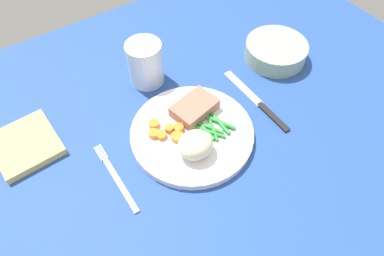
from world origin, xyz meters
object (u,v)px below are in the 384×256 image
Objects in this scene: dinner_plate at (192,133)px; napkin at (26,145)px; water_glass at (146,66)px; salad_bowl at (276,50)px; meat_portion at (195,108)px; knife at (257,101)px; fork at (116,178)px.

dinner_plate is 1.97× the size of napkin.
salad_bowl is (29.16, -10.57, -1.86)cm from water_glass.
meat_portion reaches higher than knife.
meat_portion is 34.09cm from napkin.
knife is at bearing -0.97° from dinner_plate.
water_glass is (0.38, 18.97, 3.43)cm from dinner_plate.
water_glass is at bearing 101.03° from meat_portion.
napkin is at bearing 172.73° from salad_bowl.
dinner_plate is 30.75cm from salad_bowl.
knife is 2.05× the size of water_glass.
meat_portion is (3.32, 3.87, 2.04)cm from dinner_plate.
salad_bowl is at bearing 9.80° from meat_portion.
knife is 48.10cm from napkin.
meat_portion is 20.96cm from fork.
meat_portion is at bearing 49.40° from dinner_plate.
water_glass reaches higher than salad_bowl.
salad_bowl reaches higher than knife.
meat_portion is at bearing 163.05° from knife.
fork is 1.66× the size of water_glass.
dinner_plate is at bearing -130.60° from meat_portion.
water_glass reaches higher than dinner_plate.
knife is 1.41× the size of salad_bowl.
salad_bowl is 58.57cm from napkin.
dinner_plate is 5.49cm from meat_portion.
napkin is at bearing -173.77° from water_glass.
fork is 0.81× the size of knife.
dinner_plate is at bearing -2.38° from fork.
knife is at bearing -17.16° from meat_portion.
napkin is (-45.32, 16.10, 0.57)cm from knife.
water_glass is at bearing 88.87° from dinner_plate.
napkin is at bearing 160.66° from knife.
napkin is (-31.86, 11.94, -2.06)cm from meat_portion.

